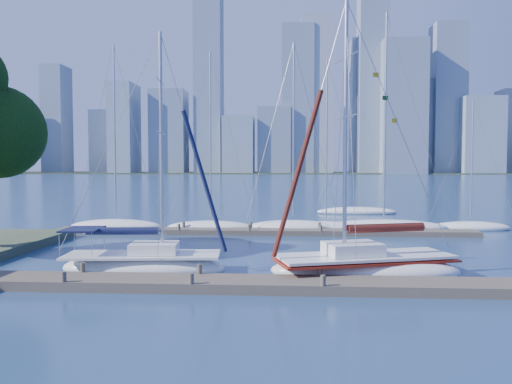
{
  "coord_description": "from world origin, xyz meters",
  "views": [
    {
      "loc": [
        3.64,
        -19.52,
        4.9
      ],
      "look_at": [
        2.17,
        4.0,
        3.66
      ],
      "focal_mm": 35.0,
      "sensor_mm": 36.0,
      "label": 1
    }
  ],
  "objects": [
    {
      "name": "sailboat_navy",
      "position": [
        -2.93,
        2.69,
        0.93
      ],
      "size": [
        7.73,
        3.15,
        11.41
      ],
      "rotation": [
        0.0,
        0.0,
        0.09
      ],
      "color": "white",
      "rests_on": "ground"
    },
    {
      "name": "bg_boat_0",
      "position": [
        -9.39,
        17.6,
        0.3
      ],
      "size": [
        7.61,
        4.2,
        14.37
      ],
      "rotation": [
        0.0,
        0.0,
        -0.25
      ],
      "color": "white",
      "rests_on": "ground"
    },
    {
      "name": "sailboat_maroon",
      "position": [
        7.06,
        2.54,
        0.96
      ],
      "size": [
        8.76,
        5.0,
        12.53
      ],
      "rotation": [
        0.0,
        0.0,
        0.29
      ],
      "color": "white",
      "rests_on": "ground"
    },
    {
      "name": "far_dock",
      "position": [
        2.0,
        16.0,
        0.18
      ],
      "size": [
        30.0,
        1.8,
        0.36
      ],
      "primitive_type": "cube",
      "color": "#494135",
      "rests_on": "ground"
    },
    {
      "name": "bg_boat_3",
      "position": [
        6.59,
        18.15,
        0.27
      ],
      "size": [
        6.54,
        2.38,
        13.12
      ],
      "rotation": [
        0.0,
        0.0,
        0.04
      ],
      "color": "white",
      "rests_on": "ground"
    },
    {
      "name": "skyline",
      "position": [
        27.75,
        290.19,
        37.0
      ],
      "size": [
        503.11,
        51.31,
        121.36
      ],
      "color": "slate",
      "rests_on": "ground"
    },
    {
      "name": "bg_boat_2",
      "position": [
        4.1,
        17.84,
        0.3
      ],
      "size": [
        7.53,
        4.42,
        14.4
      ],
      "rotation": [
        0.0,
        0.0,
        0.3
      ],
      "color": "white",
      "rests_on": "ground"
    },
    {
      "name": "bg_boat_5",
      "position": [
        17.67,
        19.36,
        0.22
      ],
      "size": [
        6.28,
        3.98,
        10.19
      ],
      "rotation": [
        0.0,
        0.0,
        -0.37
      ],
      "color": "white",
      "rests_on": "ground"
    },
    {
      "name": "bg_boat_4",
      "position": [
        10.95,
        18.47,
        0.31
      ],
      "size": [
        9.68,
        2.88,
        16.65
      ],
      "rotation": [
        0.0,
        0.0,
        0.04
      ],
      "color": "white",
      "rests_on": "ground"
    },
    {
      "name": "bg_boat_1",
      "position": [
        -2.11,
        17.75,
        0.28
      ],
      "size": [
        7.12,
        3.78,
        13.72
      ],
      "rotation": [
        0.0,
        0.0,
        -0.24
      ],
      "color": "white",
      "rests_on": "ground"
    },
    {
      "name": "ground",
      "position": [
        0.0,
        0.0,
        0.0
      ],
      "size": [
        700.0,
        700.0,
        0.0
      ],
      "primitive_type": "plane",
      "color": "navy",
      "rests_on": "ground"
    },
    {
      "name": "near_dock",
      "position": [
        0.0,
        0.0,
        0.2
      ],
      "size": [
        26.0,
        2.0,
        0.4
      ],
      "primitive_type": "cube",
      "color": "#494135",
      "rests_on": "ground"
    },
    {
      "name": "far_shore",
      "position": [
        0.0,
        320.0,
        0.0
      ],
      "size": [
        800.0,
        100.0,
        1.5
      ],
      "primitive_type": "cube",
      "color": "#38472D",
      "rests_on": "ground"
    },
    {
      "name": "bg_boat_7",
      "position": [
        10.78,
        31.81,
        0.24
      ],
      "size": [
        8.16,
        2.3,
        12.28
      ],
      "rotation": [
        0.0,
        0.0,
        -0.03
      ],
      "color": "white",
      "rests_on": "ground"
    }
  ]
}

